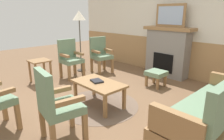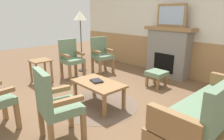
% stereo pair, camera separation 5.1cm
% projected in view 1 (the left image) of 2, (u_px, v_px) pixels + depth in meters
% --- Properties ---
extents(ground_plane, '(14.00, 14.00, 0.00)m').
position_uv_depth(ground_plane, '(99.00, 101.00, 3.77)').
color(ground_plane, brown).
extents(wall_back, '(7.20, 0.14, 2.70)m').
position_uv_depth(wall_back, '(174.00, 25.00, 5.12)').
color(wall_back, silver).
rests_on(wall_back, ground_plane).
extents(fireplace, '(1.30, 0.44, 1.28)m').
position_uv_depth(fireplace, '(167.00, 51.00, 5.14)').
color(fireplace, gray).
rests_on(fireplace, ground_plane).
extents(framed_picture, '(0.80, 0.04, 0.56)m').
position_uv_depth(framed_picture, '(170.00, 15.00, 4.88)').
color(framed_picture, olive).
rests_on(framed_picture, fireplace).
extents(couch, '(0.70, 1.80, 0.98)m').
position_uv_depth(couch, '(211.00, 111.00, 2.55)').
color(couch, olive).
rests_on(couch, ground_plane).
extents(coffee_table, '(0.96, 0.56, 0.44)m').
position_uv_depth(coffee_table, '(99.00, 85.00, 3.50)').
color(coffee_table, olive).
rests_on(coffee_table, ground_plane).
extents(round_rug, '(1.44, 1.44, 0.01)m').
position_uv_depth(round_rug, '(99.00, 105.00, 3.61)').
color(round_rug, brown).
rests_on(round_rug, ground_plane).
extents(book_on_table, '(0.26, 0.22, 0.03)m').
position_uv_depth(book_on_table, '(97.00, 81.00, 3.52)').
color(book_on_table, black).
rests_on(book_on_table, coffee_table).
extents(footstool, '(0.40, 0.40, 0.36)m').
position_uv_depth(footstool, '(156.00, 74.00, 4.46)').
color(footstool, olive).
rests_on(footstool, ground_plane).
extents(armchair_near_fireplace, '(0.49, 0.49, 0.98)m').
position_uv_depth(armchair_near_fireplace, '(70.00, 57.00, 5.03)').
color(armchair_near_fireplace, olive).
rests_on(armchair_near_fireplace, ground_plane).
extents(armchair_by_window_left, '(0.55, 0.55, 0.98)m').
position_uv_depth(armchair_by_window_left, '(100.00, 53.00, 5.49)').
color(armchair_by_window_left, olive).
rests_on(armchair_by_window_left, ground_plane).
extents(armchair_front_center, '(0.55, 0.55, 0.98)m').
position_uv_depth(armchair_front_center, '(56.00, 103.00, 2.46)').
color(armchair_front_center, olive).
rests_on(armchair_front_center, ground_plane).
extents(side_table, '(0.44, 0.44, 0.55)m').
position_uv_depth(side_table, '(40.00, 65.00, 4.67)').
color(side_table, olive).
rests_on(side_table, ground_plane).
extents(floor_lamp_by_chairs, '(0.36, 0.36, 1.68)m').
position_uv_depth(floor_lamp_by_chairs, '(79.00, 19.00, 5.33)').
color(floor_lamp_by_chairs, '#332D28').
rests_on(floor_lamp_by_chairs, ground_plane).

